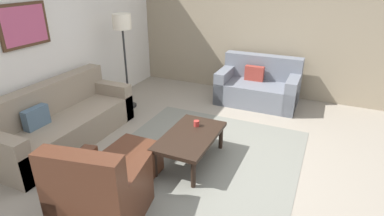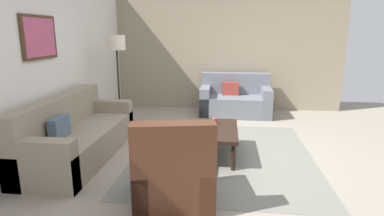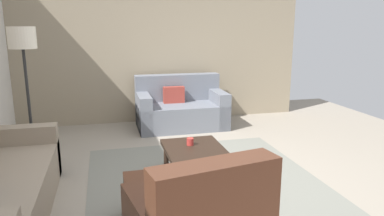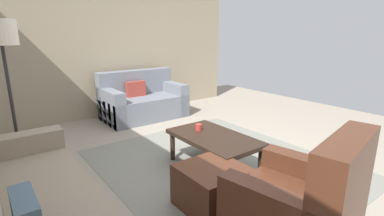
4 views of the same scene
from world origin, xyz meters
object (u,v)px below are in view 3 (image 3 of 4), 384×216
Objects in this scene: couch_loveseat at (180,109)px; ottoman at (158,202)px; coffee_table at (198,157)px; lamp_standing at (23,52)px; cup at (190,142)px.

ottoman is at bearing 164.21° from couch_loveseat.
coffee_table is at bearing 172.25° from couch_loveseat.
couch_loveseat is 3.17m from ottoman.
lamp_standing is at bearing 119.76° from couch_loveseat.
cup reaches higher than coffee_table.
lamp_standing reaches higher than cup.
lamp_standing is at bearing 62.00° from cup.
coffee_table is at bearing -174.41° from cup.
couch_loveseat is 2.50m from coffee_table.
coffee_table is (-2.47, 0.34, 0.06)m from couch_loveseat.
coffee_table is 0.64× the size of lamp_standing.
lamp_standing reaches higher than coffee_table.
coffee_table is 0.28m from cup.
couch_loveseat is at bearing -15.79° from ottoman.
couch_loveseat reaches higher than coffee_table.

